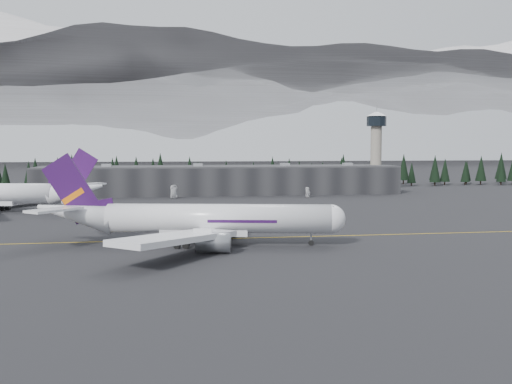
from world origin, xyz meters
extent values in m
plane|color=black|center=(0.00, 0.00, 0.00)|extent=(1400.00, 1400.00, 0.00)
cube|color=gold|center=(0.00, -2.00, 0.01)|extent=(400.00, 0.40, 0.02)
cube|color=black|center=(0.00, 125.00, 6.00)|extent=(160.00, 30.00, 12.00)
cube|color=#333335|center=(0.00, 125.00, 12.30)|extent=(160.00, 30.00, 0.60)
cylinder|color=gray|center=(75.00, 128.00, 16.00)|extent=(5.20, 5.20, 32.00)
cylinder|color=black|center=(75.00, 128.00, 33.25)|extent=(9.20, 9.20, 4.50)
cone|color=silver|center=(75.00, 128.00, 36.70)|extent=(10.00, 10.00, 2.00)
cube|color=black|center=(0.00, 162.00, 7.50)|extent=(360.00, 20.00, 15.00)
cylinder|color=silver|center=(-12.87, -10.01, 5.78)|extent=(48.64, 15.62, 6.31)
sphere|color=silver|center=(10.84, -14.73, 5.78)|extent=(6.31, 6.31, 6.31)
cone|color=silver|center=(-43.79, -3.86, 6.73)|extent=(18.55, 9.63, 9.13)
cube|color=silver|center=(-15.87, 7.20, 4.10)|extent=(16.53, 30.62, 2.69)
cylinder|color=gray|center=(-10.82, 0.30, 2.31)|extent=(7.48, 5.25, 3.99)
cube|color=silver|center=(-22.23, -24.76, 4.10)|extent=(25.14, 28.12, 2.69)
cylinder|color=gray|center=(-14.92, -20.32, 2.31)|extent=(7.48, 5.25, 3.99)
cube|color=#2B0D40|center=(-44.30, -3.75, 12.09)|extent=(13.16, 3.11, 15.65)
cube|color=orange|center=(-44.10, -3.79, 10.51)|extent=(5.14, 1.58, 3.85)
cube|color=silver|center=(-44.62, 2.74, 8.20)|extent=(8.19, 12.47, 0.53)
cube|color=silver|center=(-47.08, -9.63, 8.20)|extent=(11.18, 11.81, 0.53)
cylinder|color=black|center=(6.71, -13.91, 1.58)|extent=(0.53, 0.53, 3.15)
cylinder|color=black|center=(-19.16, -3.94, 1.58)|extent=(0.53, 0.53, 3.15)
cylinder|color=black|center=(-21.01, -13.21, 1.58)|extent=(0.53, 0.53, 3.15)
cone|color=white|center=(-53.34, 59.78, 7.05)|extent=(19.29, 9.29, 9.58)
cube|color=white|center=(-76.97, 80.61, 4.30)|extent=(25.47, 30.07, 2.83)
cube|color=#37104F|center=(-52.80, 59.70, 12.68)|extent=(13.89, 2.62, 16.42)
cube|color=#C95B0B|center=(-53.01, 59.73, 11.02)|extent=(5.41, 1.41, 4.04)
cube|color=white|center=(-52.14, 52.92, 8.60)|extent=(9.05, 13.10, 0.55)
cube|color=white|center=(-50.18, 66.00, 8.60)|extent=(11.43, 12.58, 0.55)
cylinder|color=black|center=(-77.68, 68.45, 1.65)|extent=(0.55, 0.55, 3.31)
imported|color=white|center=(-21.20, 103.35, 0.79)|extent=(4.31, 6.21, 1.58)
imported|color=silver|center=(34.53, 99.44, 0.75)|extent=(4.75, 3.56, 1.51)
camera|label=1|loc=(-23.91, -132.28, 21.27)|focal=40.00mm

